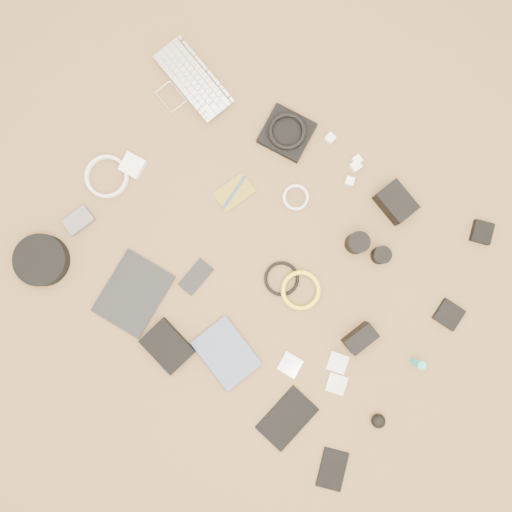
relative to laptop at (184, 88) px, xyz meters
The scene contains 34 objects.
room_shell 1.40m from the laptop, 36.84° to the right, with size 4.04×4.04×2.58m.
laptop is the anchor object (origin of this frame).
headphone_pouch 0.39m from the laptop, ahead, with size 0.16×0.15×0.03m, color black.
headphones 0.39m from the laptop, ahead, with size 0.13×0.13×0.02m, color black.
charger_a 0.53m from the laptop, 12.31° to the left, with size 0.03×0.03×0.03m, color white.
charger_b 0.64m from the laptop, ahead, with size 0.03×0.03×0.03m, color white.
charger_c 0.65m from the laptop, ahead, with size 0.03×0.03×0.03m, color white.
charger_d 0.65m from the laptop, ahead, with size 0.03×0.03×0.03m, color white.
dslr_camera 0.82m from the laptop, ahead, with size 0.12×0.09×0.07m, color black.
lens_pouch 1.13m from the laptop, ahead, with size 0.06×0.07×0.03m, color black.
notebook_olive 0.40m from the laptop, 32.38° to the right, with size 0.08×0.13×0.01m, color olive.
pen_blue 0.40m from the laptop, 32.38° to the right, with size 0.01×0.01×0.13m, color #1340A0.
cable_white_a 0.54m from the laptop, 12.90° to the right, with size 0.09×0.09×0.01m, color white.
lens_a 0.80m from the laptop, 10.74° to the right, with size 0.07×0.07×0.08m, color black.
lens_b 0.88m from the laptop, ahead, with size 0.06×0.06×0.06m, color black.
card_reader 1.19m from the laptop, ahead, with size 0.08×0.08×0.02m, color black.
power_brick 0.32m from the laptop, 90.31° to the right, with size 0.07×0.07×0.03m, color white.
cable_white_b 0.40m from the laptop, 98.13° to the right, with size 0.15×0.15×0.01m, color white.
cable_black 0.74m from the laptop, 31.13° to the right, with size 0.12×0.12×0.01m, color black.
cable_yellow 0.80m from the laptop, 28.34° to the right, with size 0.13×0.13×0.02m, color yellow.
flash 1.04m from the laptop, 23.44° to the right, with size 0.06×0.10×0.08m, color black.
lens_cleaner 1.21m from the laptop, 18.40° to the right, with size 0.03×0.03×0.09m, color #1BB4A2.
battery_charger 0.58m from the laptop, 95.49° to the right, with size 0.06×0.09×0.03m, color #57575C.
tablet 0.73m from the laptop, 71.24° to the right, with size 0.19×0.24×0.01m, color black.
phone 0.65m from the laptop, 54.10° to the right, with size 0.06×0.12×0.01m, color black.
filter_case_left 1.01m from the laptop, 37.13° to the right, with size 0.07×0.07×0.01m, color silver.
filter_case_mid 1.07m from the laptop, 29.05° to the right, with size 0.06×0.06×0.01m, color silver.
filter_case_right 1.13m from the laptop, 30.96° to the right, with size 0.06×0.06×0.01m, color silver.
air_blower 1.30m from the laptop, 28.09° to the right, with size 0.05×0.05×0.05m, color black.
headphone_case 0.76m from the laptop, 96.42° to the right, with size 0.18×0.18×0.05m, color black.
drive_case 0.88m from the laptop, 61.10° to the right, with size 0.16×0.11×0.04m, color black.
paperback 0.96m from the laptop, 52.79° to the right, with size 0.15×0.20×0.02m, color #435271.
notebook_black_a 1.17m from the laptop, 40.70° to the right, with size 0.12×0.19×0.01m, color black.
notebook_black_b 1.38m from the laptop, 36.87° to the right, with size 0.08×0.13×0.01m, color black.
Camera 1 is at (0.05, -0.06, 1.69)m, focal length 35.00 mm.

